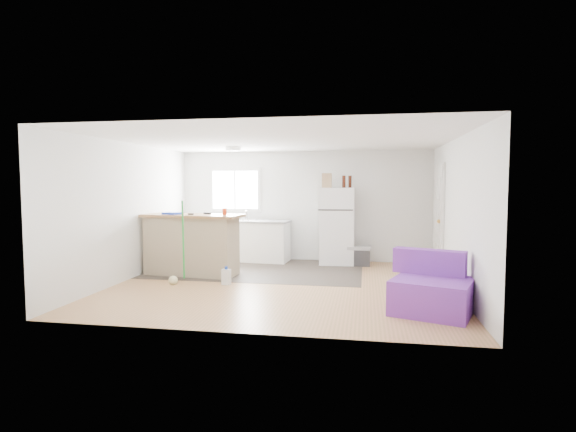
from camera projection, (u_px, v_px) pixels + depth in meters
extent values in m
cube|color=#AA7C47|center=(283.00, 285.00, 7.51)|extent=(5.50, 5.00, 0.01)
cube|color=white|center=(283.00, 140.00, 7.34)|extent=(5.50, 5.00, 0.01)
cube|color=white|center=(303.00, 206.00, 9.88)|extent=(5.50, 0.01, 2.40)
cube|color=white|center=(242.00, 228.00, 4.97)|extent=(5.50, 0.01, 2.40)
cube|color=white|center=(129.00, 211.00, 7.89)|extent=(0.01, 5.00, 2.40)
cube|color=white|center=(457.00, 215.00, 6.96)|extent=(0.01, 5.00, 2.40)
cube|color=#332C26|center=(258.00, 269.00, 8.86)|extent=(4.05, 2.50, 0.00)
cube|color=white|center=(235.00, 190.00, 10.11)|extent=(1.18, 0.04, 0.98)
cube|color=white|center=(235.00, 190.00, 10.09)|extent=(1.05, 0.01, 0.85)
cube|color=white|center=(235.00, 190.00, 10.09)|extent=(0.03, 0.02, 0.85)
cube|color=white|center=(439.00, 219.00, 8.50)|extent=(0.05, 0.82, 2.03)
cube|color=white|center=(439.00, 219.00, 8.50)|extent=(0.03, 0.92, 2.10)
sphere|color=gold|center=(439.00, 221.00, 8.19)|extent=(0.07, 0.07, 0.07)
cylinder|color=white|center=(233.00, 149.00, 8.73)|extent=(0.30, 0.30, 0.07)
cube|color=white|center=(245.00, 241.00, 9.85)|extent=(1.98, 0.74, 0.85)
cube|color=slate|center=(244.00, 221.00, 9.81)|extent=(2.04, 0.78, 0.04)
cube|color=silver|center=(244.00, 221.00, 9.79)|extent=(0.56, 0.45, 0.06)
cube|color=tan|center=(192.00, 246.00, 8.31)|extent=(1.72, 0.75, 1.08)
cube|color=#A57846|center=(193.00, 216.00, 8.26)|extent=(1.89, 0.88, 0.05)
cube|color=white|center=(336.00, 226.00, 9.44)|extent=(0.76, 0.71, 1.60)
cube|color=black|center=(335.00, 210.00, 9.08)|extent=(0.71, 0.06, 0.02)
cube|color=silver|center=(321.00, 200.00, 9.11)|extent=(0.03, 0.02, 0.29)
cube|color=silver|center=(321.00, 234.00, 9.16)|extent=(0.03, 0.02, 0.56)
cube|color=#2D2E30|center=(358.00, 257.00, 9.28)|extent=(0.50, 0.34, 0.34)
cube|color=#959598|center=(358.00, 248.00, 9.26)|extent=(0.53, 0.36, 0.07)
cube|color=purple|center=(432.00, 296.00, 5.85)|extent=(1.20, 1.17, 0.45)
cube|color=purple|center=(429.00, 262.00, 6.15)|extent=(0.97, 0.53, 0.34)
cube|color=silver|center=(226.00, 277.00, 7.50)|extent=(0.15, 0.11, 0.26)
cylinder|color=#1A42B8|center=(226.00, 268.00, 7.49)|extent=(0.05, 0.05, 0.05)
cylinder|color=green|center=(183.00, 240.00, 7.58)|extent=(0.16, 0.35, 1.37)
sphere|color=beige|center=(173.00, 280.00, 7.52)|extent=(0.16, 0.16, 0.16)
cylinder|color=red|center=(225.00, 211.00, 8.15)|extent=(0.08, 0.08, 0.12)
cube|color=#1533C7|center=(172.00, 213.00, 8.25)|extent=(0.36, 0.31, 0.04)
cube|color=black|center=(207.00, 213.00, 8.30)|extent=(0.15, 0.09, 0.03)
cube|color=black|center=(191.00, 214.00, 8.15)|extent=(0.11, 0.06, 0.03)
cube|color=tan|center=(327.00, 180.00, 9.35)|extent=(0.20, 0.10, 0.30)
cylinder|color=#38140A|center=(344.00, 182.00, 9.23)|extent=(0.08, 0.08, 0.25)
cylinder|color=#38140A|center=(350.00, 182.00, 9.33)|extent=(0.08, 0.08, 0.25)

